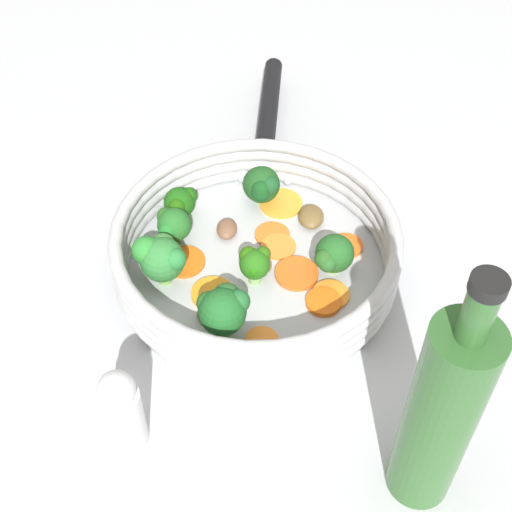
{
  "coord_description": "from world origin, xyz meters",
  "views": [
    {
      "loc": [
        -0.03,
        0.47,
        0.55
      ],
      "look_at": [
        0.0,
        0.0,
        0.03
      ],
      "focal_mm": 50.0,
      "sensor_mm": 36.0,
      "label": 1
    }
  ],
  "objects": [
    {
      "name": "ground_plane",
      "position": [
        0.0,
        0.0,
        0.0
      ],
      "size": [
        4.0,
        4.0,
        0.0
      ],
      "primitive_type": "plane",
      "color": "#B3B5BA"
    },
    {
      "name": "skillet",
      "position": [
        0.0,
        0.0,
        0.01
      ],
      "size": [
        0.27,
        0.27,
        0.02
      ],
      "primitive_type": "cylinder",
      "color": "#B2B5B7",
      "rests_on": "ground_plane"
    },
    {
      "name": "skillet_rim_wall",
      "position": [
        0.0,
        0.0,
        0.04
      ],
      "size": [
        0.28,
        0.28,
        0.05
      ],
      "color": "#B8B8BA",
      "rests_on": "skillet"
    },
    {
      "name": "skillet_handle",
      "position": [
        -0.0,
        -0.24,
        0.03
      ],
      "size": [
        0.03,
        0.21,
        0.02
      ],
      "primitive_type": "cylinder",
      "rotation": [
        1.57,
        0.0,
        6.27
      ],
      "color": "black",
      "rests_on": "skillet"
    },
    {
      "name": "skillet_rivet_left",
      "position": [
        -0.03,
        -0.12,
        0.02
      ],
      "size": [
        0.01,
        0.01,
        0.01
      ],
      "primitive_type": "sphere",
      "color": "#ADB3BA",
      "rests_on": "skillet"
    },
    {
      "name": "skillet_rivet_right",
      "position": [
        0.02,
        -0.13,
        0.02
      ],
      "size": [
        0.01,
        0.01,
        0.01
      ],
      "primitive_type": "sphere",
      "color": "#B1B0B3",
      "rests_on": "skillet"
    },
    {
      "name": "carrot_slice_0",
      "position": [
        -0.01,
        0.09,
        0.02
      ],
      "size": [
        0.04,
        0.04,
        0.01
      ],
      "primitive_type": "cylinder",
      "rotation": [
        0.0,
        0.0,
        1.06
      ],
      "color": "orange",
      "rests_on": "skillet"
    },
    {
      "name": "carrot_slice_1",
      "position": [
        -0.02,
        -0.09,
        0.02
      ],
      "size": [
        0.05,
        0.05,
        0.0
      ],
      "primitive_type": "cylinder",
      "rotation": [
        0.0,
        0.0,
        1.67
      ],
      "color": "orange",
      "rests_on": "skillet"
    },
    {
      "name": "carrot_slice_2",
      "position": [
        -0.04,
        0.01,
        0.02
      ],
      "size": [
        0.05,
        0.05,
        0.0
      ],
      "primitive_type": "cylinder",
      "rotation": [
        0.0,
        0.0,
        4.4
      ],
      "color": "orange",
      "rests_on": "skillet"
    },
    {
      "name": "carrot_slice_3",
      "position": [
        -0.07,
        0.04,
        0.02
      ],
      "size": [
        0.04,
        0.04,
        0.01
      ],
      "primitive_type": "cylinder",
      "rotation": [
        0.0,
        0.0,
        3.39
      ],
      "color": "orange",
      "rests_on": "skillet"
    },
    {
      "name": "carrot_slice_4",
      "position": [
        -0.02,
        -0.03,
        0.02
      ],
      "size": [
        0.05,
        0.05,
        0.0
      ],
      "primitive_type": "cylinder",
      "rotation": [
        0.0,
        0.0,
        4.34
      ],
      "color": "orange",
      "rests_on": "skillet"
    },
    {
      "name": "carrot_slice_5",
      "position": [
        -0.09,
        -0.03,
        0.02
      ],
      "size": [
        0.04,
        0.04,
        0.0
      ],
      "primitive_type": "cylinder",
      "rotation": [
        0.0,
        0.0,
        5.93
      ],
      "color": "orange",
      "rests_on": "skillet"
    },
    {
      "name": "carrot_slice_6",
      "position": [
        0.04,
        0.04,
        0.02
      ],
      "size": [
        0.05,
        0.05,
        0.0
      ],
      "primitive_type": "cylinder",
      "rotation": [
        0.0,
        0.0,
        0.36
      ],
      "color": "orange",
      "rests_on": "skillet"
    },
    {
      "name": "carrot_slice_7",
      "position": [
        -0.01,
        -0.04,
        0.02
      ],
      "size": [
        0.05,
        0.05,
        0.0
      ],
      "primitive_type": "cylinder",
      "rotation": [
        0.0,
        0.0,
        5.4
      ],
      "color": "orange",
      "rests_on": "skillet"
    },
    {
      "name": "carrot_slice_8",
      "position": [
        0.07,
        -0.0,
        0.02
      ],
      "size": [
        0.06,
        0.06,
        0.0
      ],
      "primitive_type": "cylinder",
      "rotation": [
        0.0,
        0.0,
        5.37
      ],
      "color": "orange",
      "rests_on": "skillet"
    },
    {
      "name": "carrot_slice_9",
      "position": [
        -0.07,
        0.03,
        0.02
      ],
      "size": [
        0.05,
        0.05,
        0.0
      ],
      "primitive_type": "cylinder",
      "rotation": [
        0.0,
        0.0,
        0.94
      ],
      "color": "orange",
      "rests_on": "skillet"
    },
    {
      "name": "broccoli_floret_0",
      "position": [
        0.09,
        -0.03,
        0.04
      ],
      "size": [
        0.04,
        0.04,
        0.04
      ],
      "color": "olive",
      "rests_on": "skillet"
    },
    {
      "name": "broccoli_floret_1",
      "position": [
        -0.07,
        0.01,
        0.04
      ],
      "size": [
        0.04,
        0.04,
        0.04
      ],
      "color": "#8CB25C",
      "rests_on": "skillet"
    },
    {
      "name": "broccoli_floret_2",
      "position": [
        0.0,
        -0.09,
        0.04
      ],
      "size": [
        0.04,
        0.04,
        0.04
      ],
      "color": "#7CAF63",
      "rests_on": "skillet"
    },
    {
      "name": "broccoli_floret_3",
      "position": [
        0.09,
        0.02,
        0.05
      ],
      "size": [
        0.05,
        0.05,
        0.05
      ],
      "color": "#76A74C",
      "rests_on": "skillet"
    },
    {
      "name": "broccoli_floret_4",
      "position": [
        -0.0,
        0.02,
        0.04
      ],
      "size": [
        0.03,
        0.03,
        0.04
      ],
      "color": "#89B569",
      "rests_on": "skillet"
    },
    {
      "name": "broccoli_floret_5",
      "position": [
        0.08,
        -0.06,
        0.04
      ],
      "size": [
        0.03,
        0.04,
        0.04
      ],
      "color": "#8CA45C",
      "rests_on": "skillet"
    },
    {
      "name": "broccoli_floret_6",
      "position": [
        0.02,
        0.08,
        0.05
      ],
      "size": [
        0.05,
        0.05,
        0.05
      ],
      "color": "#6F985C",
      "rests_on": "skillet"
    },
    {
      "name": "mushroom_piece_0",
      "position": [
        0.03,
        -0.04,
        0.02
      ],
      "size": [
        0.02,
        0.03,
        0.01
      ],
      "primitive_type": "ellipsoid",
      "rotation": [
        0.0,
        0.0,
        1.59
      ],
      "color": "brown",
      "rests_on": "skillet"
    },
    {
      "name": "mushroom_piece_1",
      "position": [
        -0.05,
        -0.07,
        0.02
      ],
      "size": [
        0.03,
        0.04,
        0.01
      ],
      "primitive_type": "ellipsoid",
      "rotation": [
        0.0,
        0.0,
        4.71
      ],
      "color": "brown",
      "rests_on": "skillet"
    },
    {
      "name": "mushroom_piece_2",
      "position": [
        0.04,
        0.07,
        0.02
      ],
      "size": [
        0.02,
        0.03,
        0.01
      ],
      "primitive_type": "ellipsoid",
      "rotation": [
        0.0,
        0.0,
        4.12
      ],
      "color": "brown",
      "rests_on": "skillet"
    },
    {
      "name": "mushroom_piece_3",
      "position": [
        -0.01,
        -0.0,
        0.02
      ],
      "size": [
        0.03,
        0.03,
        0.01
      ],
      "primitive_type": "ellipsoid",
      "rotation": [
        0.0,
        0.0,
        1.87
      ],
      "color": "#886143",
      "rests_on": "skillet"
    },
    {
      "name": "salt_shaker",
      "position": [
        0.1,
        0.19,
        0.04
      ],
      "size": [
        0.03,
        0.03,
        0.09
      ],
      "color": "silver",
      "rests_on": "ground_plane"
    },
    {
      "name": "oil_bottle",
      "position": [
        -0.14,
        0.21,
        0.1
      ],
      "size": [
        0.05,
        0.05,
        0.25
      ],
      "color": "#2D5B28",
      "rests_on": "ground_plane"
    }
  ]
}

